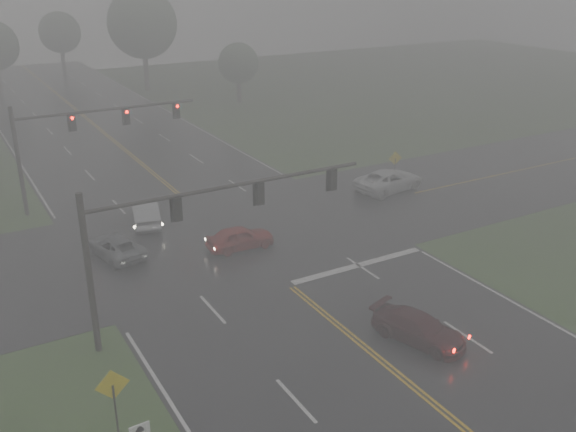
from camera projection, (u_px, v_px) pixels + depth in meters
main_road at (242, 246)px, 38.12m from camera, size 18.00×160.00×0.02m
cross_street at (227, 234)px, 39.73m from camera, size 120.00×14.00×0.02m
stop_bar at (358, 266)px, 35.70m from camera, size 8.50×0.50×0.01m
sedan_maroon at (417, 341)px, 28.68m from camera, size 3.10×4.72×1.27m
sedan_red at (241, 248)px, 37.82m from camera, size 4.06×1.80×1.36m
sedan_silver at (146, 224)px, 41.31m from camera, size 2.56×4.82×1.51m
car_grey at (117, 257)px, 36.77m from camera, size 2.87×4.70×1.22m
pickup_white at (388, 190)px, 47.29m from camera, size 5.87×3.36×1.54m
signal_gantry_near at (182, 223)px, 28.05m from camera, size 13.56×0.32×7.30m
signal_gantry_far at (75, 133)px, 42.64m from camera, size 12.32×0.37×7.29m
sign_diamond_west at (113, 393)px, 22.16m from camera, size 1.19×0.12×2.87m
sign_diamond_east at (395, 162)px, 47.95m from camera, size 1.07×0.18×2.58m
tree_ne_a at (142, 24)px, 79.83m from camera, size 8.63×8.63×12.68m
tree_e_near at (238, 63)px, 74.51m from camera, size 4.72×4.72×6.94m
tree_n_far at (60, 33)px, 93.88m from camera, size 6.01×6.01×8.83m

